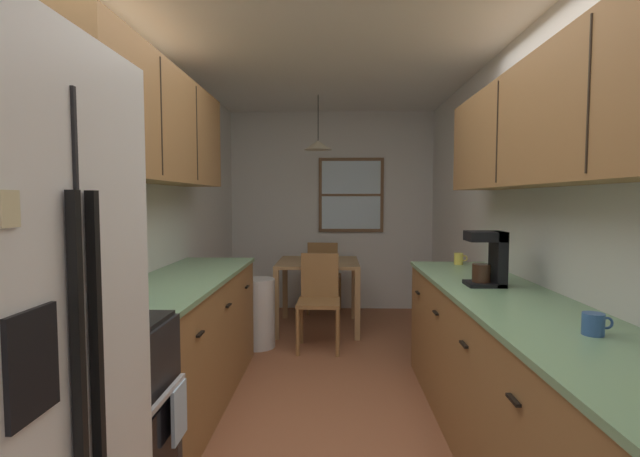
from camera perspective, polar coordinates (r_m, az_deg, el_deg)
ground_plane at (r=3.61m, az=1.14°, el=-19.67°), size 12.00×12.00×0.00m
wall_left at (r=3.59m, az=-20.91°, el=0.98°), size 0.10×9.00×2.55m
wall_right at (r=3.57m, az=23.42°, el=0.90°), size 0.10×9.00×2.55m
wall_back at (r=5.96m, az=1.44°, el=2.20°), size 4.40×0.10×2.55m
ceiling_slab at (r=3.51m, az=1.20°, el=23.01°), size 4.40×9.00×0.08m
stove_range at (r=2.26m, az=-27.68°, el=-21.82°), size 0.66×0.59×1.10m
microwave_over_range at (r=2.12m, az=-31.40°, el=10.38°), size 0.39×0.63×0.35m
counter_left at (r=3.39m, az=-16.56°, el=-13.26°), size 0.64×2.02×0.90m
upper_cabinets_left at (r=3.28m, az=-19.70°, el=11.96°), size 0.33×2.10×0.75m
counter_right at (r=2.65m, az=24.23°, el=-18.27°), size 0.64×3.21×0.90m
upper_cabinets_right at (r=2.51m, az=28.54°, el=12.13°), size 0.33×2.89×0.63m
dining_table at (r=5.05m, az=-0.23°, el=-5.37°), size 0.88×0.89×0.75m
dining_chair_near at (r=4.43m, az=-0.11°, el=-8.43°), size 0.41×0.41×0.90m
dining_chair_far at (r=5.71m, az=0.46°, el=-5.68°), size 0.43×0.43×0.90m
pendant_light at (r=5.02m, az=-0.24°, el=10.38°), size 0.30×0.30×0.59m
back_window at (r=5.89m, az=3.90°, el=4.19°), size 0.83×0.05×0.95m
trash_bin at (r=4.52m, az=-7.78°, el=-10.41°), size 0.33×0.33×0.66m
storage_canister at (r=2.57m, az=-22.14°, el=-6.23°), size 0.13×0.13×0.20m
dish_towel at (r=2.23m, az=-17.18°, el=-21.06°), size 0.02×0.16×0.24m
coffee_maker at (r=2.97m, az=20.48°, el=-3.41°), size 0.22×0.18×0.33m
mug_by_coffeemaker at (r=2.11m, az=31.00°, el=-10.19°), size 0.12×0.08×0.09m
mug_spare at (r=3.87m, az=16.95°, el=-3.63°), size 0.11×0.07×0.09m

